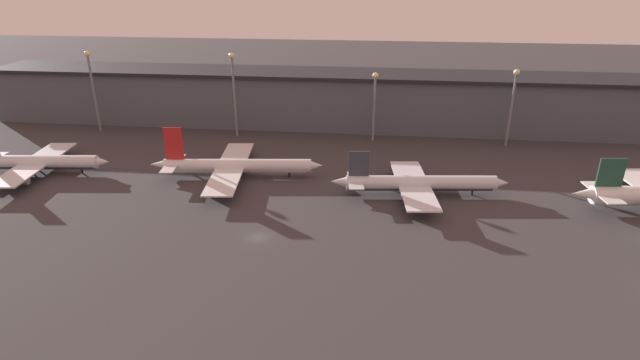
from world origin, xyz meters
name	(u,v)px	position (x,y,z in m)	size (l,w,h in m)	color
ground	(258,237)	(0.00, 0.00, 0.00)	(600.00, 600.00, 0.00)	#383538
terminal_building	(310,98)	(0.00, 78.99, 9.21)	(218.03, 20.20, 18.29)	#4C515B
airplane_0	(39,162)	(-64.61, 26.75, 3.10)	(36.77, 32.53, 11.75)	silver
airplane_1	(235,166)	(-12.94, 30.44, 3.00)	(44.45, 37.09, 13.24)	silver
airplane_2	(419,183)	(33.28, 24.41, 3.02)	(42.15, 29.96, 11.02)	silver
lamp_post_0	(92,81)	(-68.34, 64.00, 16.51)	(1.80, 1.80, 26.10)	slate
lamp_post_1	(234,85)	(-21.79, 64.00, 16.60)	(1.80, 1.80, 26.27)	slate
lamp_post_2	(375,97)	(21.82, 64.00, 13.87)	(1.80, 1.80, 21.34)	slate
lamp_post_3	(513,98)	(62.18, 64.00, 14.88)	(1.80, 1.80, 23.16)	slate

